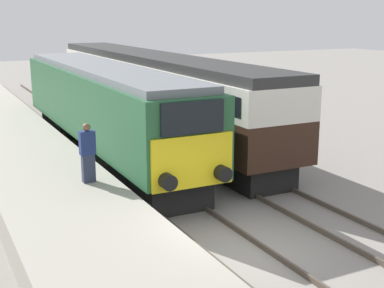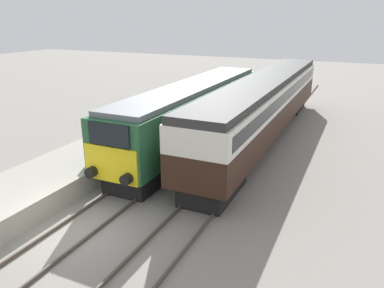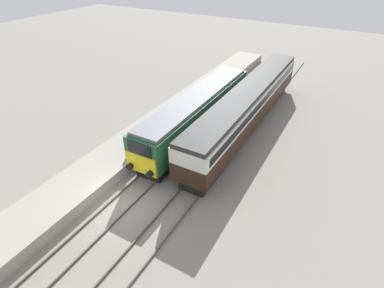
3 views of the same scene
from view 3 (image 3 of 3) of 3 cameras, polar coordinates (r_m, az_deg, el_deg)
ground_plane at (r=20.35m, az=-13.74°, el=-11.48°), size 120.00×120.00×0.00m
platform_left at (r=26.56m, az=-7.95°, el=2.32°), size 3.50×50.00×0.93m
rails_near_track at (r=23.13m, az=-5.66°, el=-3.94°), size 1.51×60.00×0.14m
rails_far_track at (r=21.73m, az=1.81°, el=-6.65°), size 1.50×60.00×0.14m
locomotive at (r=26.01m, az=1.00°, el=6.14°), size 2.70×16.36×3.73m
passenger_carriage at (r=27.33m, az=10.59°, el=7.58°), size 2.75×21.53×3.89m
person_on_platform at (r=23.15m, az=-11.32°, el=0.77°), size 0.44×0.26×1.75m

